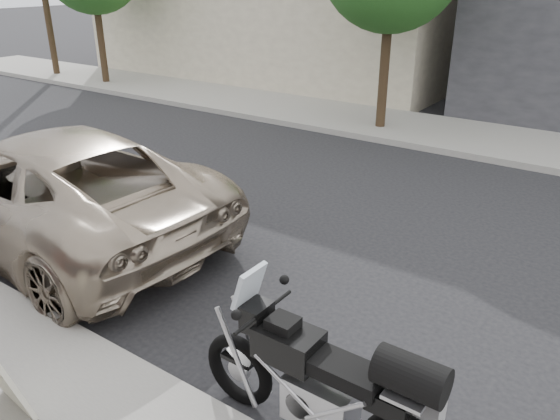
% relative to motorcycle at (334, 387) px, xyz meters
% --- Properties ---
extents(ground, '(120.00, 120.00, 0.00)m').
position_rel_motorcycle_xyz_m(ground, '(2.16, -3.74, -0.67)').
color(ground, black).
rests_on(ground, ground).
extents(far_sidewalk, '(44.00, 3.00, 0.15)m').
position_rel_motorcycle_xyz_m(far_sidewalk, '(2.16, -10.24, -0.60)').
color(far_sidewalk, gray).
rests_on(far_sidewalk, ground).
extents(motorcycle, '(2.46, 0.79, 1.55)m').
position_rel_motorcycle_xyz_m(motorcycle, '(0.00, 0.00, 0.00)').
color(motorcycle, black).
rests_on(motorcycle, ground).
extents(minivan, '(6.34, 3.17, 1.72)m').
position_rel_motorcycle_xyz_m(minivan, '(5.66, -1.14, 0.19)').
color(minivan, '#9F907C').
rests_on(minivan, ground).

